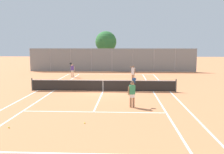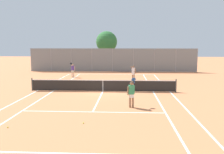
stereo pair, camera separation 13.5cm
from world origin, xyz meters
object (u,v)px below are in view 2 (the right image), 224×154
(player_far_right, at_px, (133,72))
(tree_behind_left, at_px, (107,42))
(player_far_left, at_px, (73,69))
(loose_tennis_ball_2, at_px, (83,123))
(loose_tennis_ball_0, at_px, (8,127))
(tennis_net, at_px, (103,85))
(loose_tennis_ball_1, at_px, (75,76))
(player_near_side, at_px, (131,92))

(player_far_right, xyz_separation_m, tree_behind_left, (-3.71, 11.95, 3.25))
(player_far_right, height_order, tree_behind_left, tree_behind_left)
(player_far_left, bearing_deg, loose_tennis_ball_2, -76.34)
(player_far_left, distance_m, loose_tennis_ball_0, 18.09)
(player_far_left, xyz_separation_m, player_far_right, (7.06, -2.27, -0.02))
(tennis_net, height_order, loose_tennis_ball_1, tennis_net)
(tree_behind_left, bearing_deg, player_far_right, -72.75)
(loose_tennis_ball_1, bearing_deg, tennis_net, -65.78)
(loose_tennis_ball_0, height_order, loose_tennis_ball_2, same)
(player_near_side, bearing_deg, player_far_left, 115.38)
(loose_tennis_ball_0, height_order, tree_behind_left, tree_behind_left)
(player_near_side, distance_m, loose_tennis_ball_2, 4.21)
(player_near_side, distance_m, loose_tennis_ball_1, 16.00)
(loose_tennis_ball_2, bearing_deg, loose_tennis_ball_1, 102.76)
(loose_tennis_ball_1, distance_m, tree_behind_left, 10.37)
(player_near_side, relative_size, loose_tennis_ball_1, 26.88)
(player_far_left, distance_m, loose_tennis_ball_2, 17.75)
(tennis_net, relative_size, loose_tennis_ball_2, 181.82)
(player_near_side, bearing_deg, loose_tennis_ball_2, -125.77)
(player_near_side, distance_m, player_far_right, 11.63)
(tree_behind_left, bearing_deg, player_far_left, -109.09)
(tennis_net, height_order, loose_tennis_ball_0, tennis_net)
(player_near_side, height_order, player_far_right, player_near_side)
(tennis_net, height_order, loose_tennis_ball_2, tennis_net)
(player_far_right, xyz_separation_m, loose_tennis_ball_2, (-2.87, -14.96, -0.88))
(loose_tennis_ball_1, height_order, tree_behind_left, tree_behind_left)
(player_near_side, relative_size, player_far_left, 1.00)
(loose_tennis_ball_1, height_order, loose_tennis_ball_2, same)
(player_far_right, relative_size, tree_behind_left, 0.27)
(player_near_side, bearing_deg, loose_tennis_ball_0, -144.33)
(player_near_side, xyz_separation_m, loose_tennis_ball_0, (-5.80, -4.16, -0.89))
(loose_tennis_ball_0, relative_size, loose_tennis_ball_2, 1.00)
(tennis_net, distance_m, player_far_left, 9.74)
(tennis_net, relative_size, player_far_right, 7.50)
(player_far_right, distance_m, loose_tennis_ball_2, 15.26)
(player_near_side, height_order, loose_tennis_ball_2, player_near_side)
(player_far_left, relative_size, loose_tennis_ball_0, 26.88)
(player_far_right, distance_m, tree_behind_left, 12.92)
(tennis_net, height_order, player_near_side, player_near_side)
(loose_tennis_ball_2, bearing_deg, tennis_net, 88.83)
(player_near_side, height_order, player_far_left, same)
(player_far_right, bearing_deg, tennis_net, -112.75)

